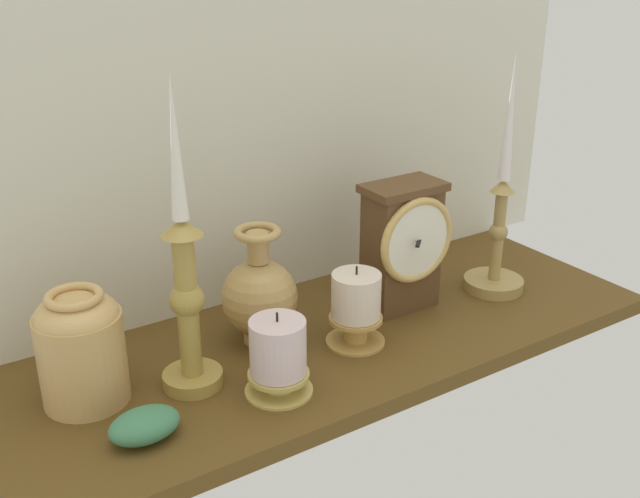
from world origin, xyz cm
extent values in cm
cube|color=#563C16|center=(0.00, 0.00, -1.20)|extent=(100.00, 36.00, 2.40)
cube|color=beige|center=(0.00, 18.50, 32.50)|extent=(120.00, 2.00, 65.00)
cube|color=#55381E|center=(14.90, 2.09, 9.40)|extent=(10.92, 6.50, 18.79)
cube|color=#55381E|center=(14.90, 2.09, 19.39)|extent=(12.23, 7.28, 1.20)
torus|color=tan|center=(14.90, -1.56, 12.20)|extent=(13.35, 1.21, 13.35)
cylinder|color=white|center=(14.90, -1.66, 12.20)|extent=(11.16, 0.40, 11.16)
cube|color=black|center=(14.90, -1.96, 12.20)|extent=(3.49, 3.36, 0.30)
cylinder|color=#A88A4B|center=(31.64, -1.81, 0.90)|extent=(9.70, 9.70, 1.80)
cylinder|color=#A88A4B|center=(31.64, -1.81, 9.28)|extent=(1.90, 1.90, 14.96)
sphere|color=#A88A4B|center=(31.64, -1.81, 10.03)|extent=(3.04, 3.04, 3.04)
cone|color=#A88A4B|center=(31.64, -1.81, 17.76)|extent=(3.92, 3.92, 2.00)
cone|color=white|center=(31.64, -1.81, 28.49)|extent=(2.06, 2.06, 19.46)
cylinder|color=#A98C3E|center=(-21.65, -1.14, 0.90)|extent=(7.77, 7.77, 1.80)
cylinder|color=#A98C3E|center=(-21.65, -1.14, 11.36)|extent=(2.75, 2.75, 19.12)
sphere|color=#A98C3E|center=(-21.65, -1.14, 12.31)|extent=(4.40, 4.40, 4.40)
cone|color=#A98C3E|center=(-21.65, -1.14, 21.92)|extent=(5.19, 5.19, 2.00)
cone|color=white|center=(-21.65, -1.14, 31.66)|extent=(2.10, 2.10, 17.50)
cylinder|color=tan|center=(-8.73, 4.05, 0.80)|extent=(4.86, 4.86, 1.60)
sphere|color=tan|center=(-8.73, 4.05, 7.00)|extent=(10.79, 10.79, 10.79)
cylinder|color=tan|center=(-8.73, 4.05, 14.56)|extent=(3.02, 3.02, 4.33)
torus|color=tan|center=(-8.73, 4.05, 16.72)|extent=(6.51, 6.51, 1.17)
cylinder|color=tan|center=(-34.13, 3.04, 5.93)|extent=(10.66, 10.66, 11.85)
ellipsoid|color=tan|center=(-34.13, 3.04, 11.85)|extent=(10.13, 10.13, 5.06)
torus|color=tan|center=(-34.13, 3.04, 14.38)|extent=(6.92, 6.92, 1.06)
cylinder|color=tan|center=(-13.18, -8.65, 1.29)|extent=(3.51, 3.51, 2.58)
cylinder|color=tan|center=(-13.18, -8.65, 0.40)|extent=(8.77, 8.77, 0.80)
cylinder|color=tan|center=(-13.18, -8.65, 2.58)|extent=(7.89, 7.89, 0.60)
cylinder|color=beige|center=(-13.18, -8.65, 6.56)|extent=(7.17, 7.17, 7.16)
cylinder|color=black|center=(-13.18, -8.65, 10.74)|extent=(0.30, 0.30, 1.20)
cylinder|color=tan|center=(2.33, -3.75, 1.93)|extent=(3.40, 3.40, 3.87)
cylinder|color=tan|center=(2.33, -3.75, 0.40)|extent=(8.50, 8.50, 0.80)
cylinder|color=tan|center=(2.33, -3.75, 3.87)|extent=(7.65, 7.65, 0.60)
cylinder|color=beige|center=(2.33, -3.75, 7.48)|extent=(6.99, 6.99, 6.43)
cylinder|color=black|center=(2.33, -3.75, 11.29)|extent=(0.30, 0.30, 1.20)
ellipsoid|color=#3F7C55|center=(-30.98, -8.55, 1.83)|extent=(8.43, 5.90, 3.65)
camera|label=1|loc=(-53.44, -79.86, 54.18)|focal=42.30mm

